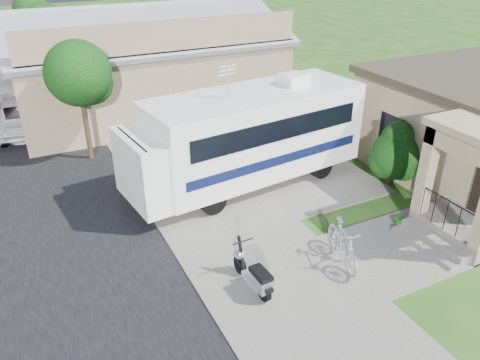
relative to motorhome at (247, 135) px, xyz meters
name	(u,v)px	position (x,y,z in m)	size (l,w,h in m)	color
ground	(297,256)	(-0.73, -4.43, -1.83)	(120.00, 120.00, 0.00)	#1B4813
sidewalk_slab	(153,137)	(-1.73, 5.57, -1.80)	(4.00, 80.00, 0.06)	#5D5B54
driveway_slab	(265,177)	(0.77, 0.07, -1.80)	(7.00, 6.00, 0.05)	#5D5B54
walk_slab	(406,246)	(2.27, -5.43, -1.80)	(4.00, 3.00, 0.05)	#5D5B54
warehouse	(145,69)	(-0.73, 9.54, 0.16)	(12.50, 8.40, 5.04)	brown
street_tree_a	(81,76)	(-4.43, 4.62, 1.42)	(2.44, 2.40, 4.58)	#312115
street_tree_b	(48,29)	(-4.43, 14.62, 1.56)	(2.44, 2.40, 4.73)	#312115
street_tree_c	(33,12)	(-4.43, 23.62, 1.28)	(2.44, 2.40, 4.42)	#312115
motorhome	(247,135)	(0.00, 0.00, 0.00)	(8.56, 3.58, 4.26)	white
shrub	(396,152)	(4.60, -2.28, -0.64)	(1.89, 1.80, 2.32)	#312115
scooter	(254,274)	(-2.43, -5.11, -1.34)	(0.59, 1.68, 1.10)	black
bicycle	(342,245)	(0.14, -5.20, -1.25)	(0.55, 1.93, 1.16)	#B8B9C1
pickup_truck	(25,112)	(-6.50, 9.14, -1.05)	(2.58, 5.59, 1.55)	silver
van	(4,80)	(-7.09, 15.28, -1.04)	(2.20, 5.40, 1.57)	silver
garden_hose	(401,223)	(2.90, -4.55, -1.74)	(0.41, 0.41, 0.19)	#156B17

